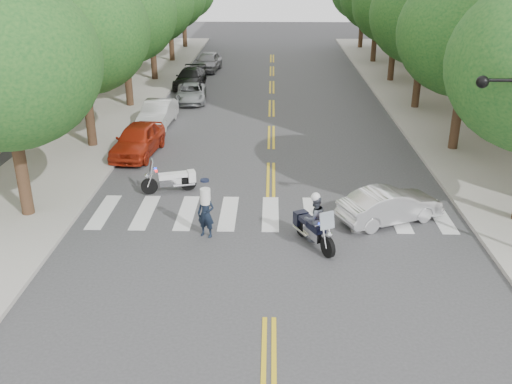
{
  "coord_description": "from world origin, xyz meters",
  "views": [
    {
      "loc": [
        -0.0,
        -12.57,
        8.89
      ],
      "look_at": [
        -0.51,
        5.47,
        1.3
      ],
      "focal_mm": 40.0,
      "sensor_mm": 36.0,
      "label": 1
    }
  ],
  "objects_px": {
    "convertible": "(390,205)",
    "officer_standing": "(206,214)",
    "motorcycle_parked": "(174,180)",
    "motorcycle_police": "(314,222)"
  },
  "relations": [
    {
      "from": "motorcycle_parked",
      "to": "convertible",
      "type": "relative_size",
      "value": 0.57
    },
    {
      "from": "motorcycle_parked",
      "to": "convertible",
      "type": "distance_m",
      "value": 8.53
    },
    {
      "from": "officer_standing",
      "to": "convertible",
      "type": "distance_m",
      "value": 6.54
    },
    {
      "from": "motorcycle_police",
      "to": "convertible",
      "type": "relative_size",
      "value": 0.57
    },
    {
      "from": "motorcycle_parked",
      "to": "convertible",
      "type": "xyz_separation_m",
      "value": [
        8.14,
        -2.55,
        0.12
      ]
    },
    {
      "from": "motorcycle_police",
      "to": "convertible",
      "type": "bearing_deg",
      "value": -173.64
    },
    {
      "from": "motorcycle_police",
      "to": "convertible",
      "type": "xyz_separation_m",
      "value": [
        2.84,
        1.84,
        -0.21
      ]
    },
    {
      "from": "motorcycle_parked",
      "to": "officer_standing",
      "type": "bearing_deg",
      "value": -173.68
    },
    {
      "from": "motorcycle_parked",
      "to": "officer_standing",
      "type": "relative_size",
      "value": 1.3
    },
    {
      "from": "convertible",
      "to": "officer_standing",
      "type": "bearing_deg",
      "value": 77.18
    }
  ]
}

